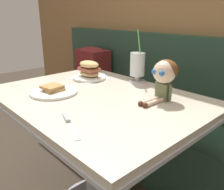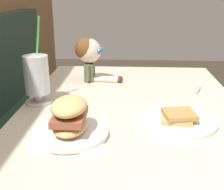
% 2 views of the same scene
% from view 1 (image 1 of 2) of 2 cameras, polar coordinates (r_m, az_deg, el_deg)
% --- Properties ---
extents(wood_panel_wall, '(4.40, 0.08, 2.40)m').
position_cam_1_polar(wood_panel_wall, '(1.84, 18.76, 19.94)').
color(wood_panel_wall, olive).
rests_on(wood_panel_wall, ground).
extents(booth_bench, '(2.60, 0.48, 1.00)m').
position_cam_1_polar(booth_bench, '(1.82, 12.11, -7.96)').
color(booth_bench, '#233D2D').
rests_on(booth_bench, ground).
extents(diner_table, '(1.11, 0.81, 0.74)m').
position_cam_1_polar(diner_table, '(1.31, -3.63, -8.21)').
color(diner_table, beige).
rests_on(diner_table, ground).
extents(toast_plate, '(0.25, 0.25, 0.04)m').
position_cam_1_polar(toast_plate, '(1.29, -13.87, 0.93)').
color(toast_plate, white).
rests_on(toast_plate, diner_table).
extents(milkshake_glass, '(0.10, 0.10, 0.32)m').
position_cam_1_polar(milkshake_glass, '(1.45, 6.15, 7.04)').
color(milkshake_glass, silver).
rests_on(milkshake_glass, diner_table).
extents(sandwich_plate, '(0.22, 0.22, 0.12)m').
position_cam_1_polar(sandwich_plate, '(1.54, -5.49, 5.63)').
color(sandwich_plate, white).
rests_on(sandwich_plate, diner_table).
extents(butter_knife, '(0.23, 0.10, 0.01)m').
position_cam_1_polar(butter_knife, '(0.94, -10.54, -6.07)').
color(butter_knife, silver).
rests_on(butter_knife, diner_table).
extents(seated_doll, '(0.12, 0.22, 0.20)m').
position_cam_1_polar(seated_doll, '(1.15, 12.50, 4.91)').
color(seated_doll, '#5B6642').
rests_on(seated_doll, diner_table).
extents(backpack, '(0.31, 0.25, 0.41)m').
position_cam_1_polar(backpack, '(2.22, -4.80, 6.40)').
color(backpack, maroon).
rests_on(backpack, booth_bench).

